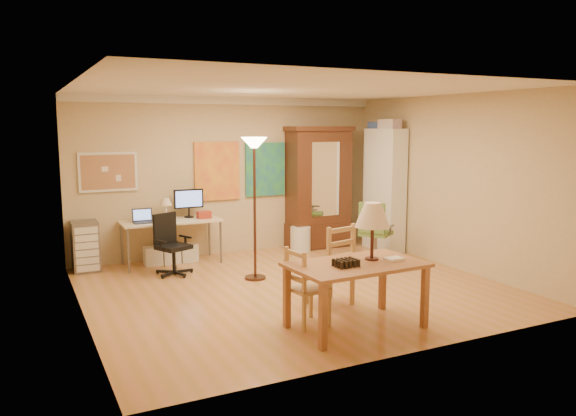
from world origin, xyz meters
name	(u,v)px	position (x,y,z in m)	size (l,w,h in m)	color
floor	(295,288)	(0.00, 0.00, 0.00)	(5.50, 5.50, 0.00)	#AF7C3E
crown_molding	(230,101)	(0.00, 2.46, 2.64)	(5.50, 0.08, 0.12)	white
corkboard	(108,172)	(-2.05, 2.47, 1.50)	(0.90, 0.04, 0.62)	#B07A52
art_panel_left	(217,171)	(-0.25, 2.47, 1.45)	(0.80, 0.04, 1.00)	yellow
art_panel_right	(265,169)	(0.65, 2.47, 1.45)	(0.75, 0.04, 0.95)	#236D8D
dining_table	(362,249)	(0.00, -1.63, 0.87)	(1.50, 0.95, 1.38)	brown
ladder_chair_back	(332,267)	(0.07, -0.86, 0.48)	(0.57, 0.56, 1.03)	tan
ladder_chair_left	(305,289)	(-0.55, -1.34, 0.41)	(0.43, 0.45, 0.88)	tan
torchiere_lamp	(254,166)	(-0.30, 0.69, 1.65)	(0.37, 0.37, 2.06)	#402319
computer_desk	(173,237)	(-1.14, 2.16, 0.43)	(1.57, 0.69, 1.19)	beige
office_chair_black	(173,258)	(-1.33, 1.46, 0.25)	(0.57, 0.57, 0.92)	black
office_chair_green	(375,245)	(1.90, 0.84, 0.27)	(0.63, 0.63, 0.99)	slate
drawer_cart	(85,246)	(-2.47, 2.27, 0.39)	(0.39, 0.46, 0.77)	slate
armoire	(318,195)	(1.61, 2.24, 0.96)	(1.20, 0.57, 2.21)	#391F0F
bookshelf	(384,190)	(2.55, 1.50, 1.08)	(0.33, 0.87, 2.17)	white
wastebin	(300,239)	(1.12, 2.00, 0.22)	(0.36, 0.36, 0.45)	silver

